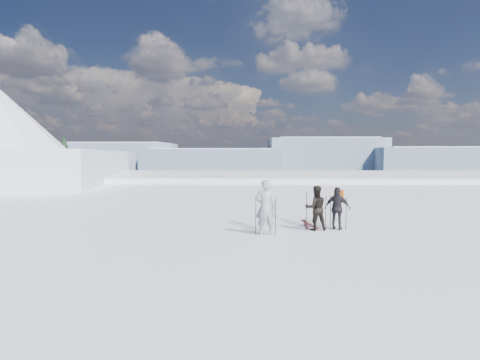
# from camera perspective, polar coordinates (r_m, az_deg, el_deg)

# --- Properties ---
(lake_basin) EXTENTS (820.00, 820.00, 71.62)m
(lake_basin) POSITION_cam_1_polar(r_m,az_deg,el_deg) (41.73, 4.02, -8.67)
(lake_basin) COLOR white
(lake_basin) RESTS_ON ground
(far_mountain_range) EXTENTS (770.00, 110.00, 53.00)m
(far_mountain_range) POSITION_cam_1_polar(r_m,az_deg,el_deg) (466.63, 4.62, 2.78)
(far_mountain_range) COLOR slate
(far_mountain_range) RESTS_ON ground
(near_ridge) EXTENTS (31.37, 35.68, 25.62)m
(near_ridge) POSITION_cam_1_polar(r_m,az_deg,el_deg) (47.12, -30.25, -4.02)
(near_ridge) COLOR white
(near_ridge) RESTS_ON ground
(skier_grey) EXTENTS (0.67, 0.45, 1.81)m
(skier_grey) POSITION_cam_1_polar(r_m,az_deg,el_deg) (12.29, 3.89, -4.16)
(skier_grey) COLOR #8E929B
(skier_grey) RESTS_ON ground
(skier_dark) EXTENTS (0.80, 0.65, 1.55)m
(skier_dark) POSITION_cam_1_polar(r_m,az_deg,el_deg) (13.27, 11.48, -4.20)
(skier_dark) COLOR black
(skier_dark) RESTS_ON ground
(skier_pack) EXTENTS (0.95, 0.69, 1.50)m
(skier_pack) POSITION_cam_1_polar(r_m,az_deg,el_deg) (13.52, 14.63, -4.21)
(skier_pack) COLOR black
(skier_pack) RESTS_ON ground
(backpack) EXTENTS (0.37, 0.29, 0.43)m
(backpack) POSITION_cam_1_polar(r_m,az_deg,el_deg) (13.66, 14.88, -0.05)
(backpack) COLOR #D16113
(backpack) RESTS_ON skier_pack
(ski_poles) EXTENTS (3.18, 0.89, 1.32)m
(ski_poles) POSITION_cam_1_polar(r_m,az_deg,el_deg) (12.95, 10.19, -5.11)
(ski_poles) COLOR black
(ski_poles) RESTS_ON ground
(skis_loose) EXTENTS (0.45, 1.70, 0.03)m
(skis_loose) POSITION_cam_1_polar(r_m,az_deg,el_deg) (14.34, 10.29, -6.65)
(skis_loose) COLOR black
(skis_loose) RESTS_ON ground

